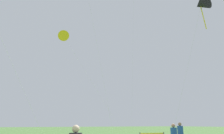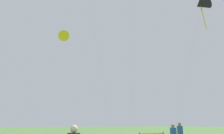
{
  "view_description": "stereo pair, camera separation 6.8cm",
  "coord_description": "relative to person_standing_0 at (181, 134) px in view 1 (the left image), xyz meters",
  "views": [
    {
      "loc": [
        -7.97,
        -10.52,
        1.65
      ],
      "look_at": [
        2.7,
        9.95,
        8.39
      ],
      "focal_mm": 31.66,
      "sensor_mm": 36.0,
      "label": 1
    },
    {
      "loc": [
        -7.91,
        -10.56,
        1.65
      ],
      "look_at": [
        2.7,
        9.95,
        8.39
      ],
      "focal_mm": 31.66,
      "sensor_mm": 36.0,
      "label": 2
    }
  ],
  "objects": [
    {
      "name": "kite_flying_6",
      "position": [
        -2.86,
        25.93,
        17.62
      ],
      "size": [
        11.34,
        7.48,
        19.88
      ],
      "color": "silver",
      "rests_on": "ground"
    },
    {
      "name": "kite_flying_2",
      "position": [
        8.85,
        3.14,
        15.15
      ],
      "size": [
        2.04,
        7.73,
        17.23
      ],
      "color": "silver",
      "rests_on": "ground"
    },
    {
      "name": "person_standing_0",
      "position": [
        0.0,
        0.0,
        0.0
      ],
      "size": [
        0.4,
        0.4,
        1.79
      ],
      "rotation": [
        0.0,
        0.0,
        3.57
      ],
      "color": "#1E478C",
      "rests_on": "ground"
    }
  ]
}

